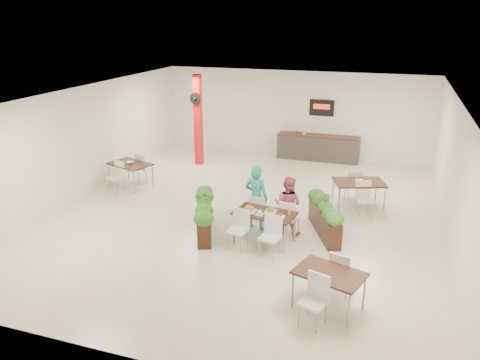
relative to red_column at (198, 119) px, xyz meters
name	(u,v)px	position (x,y,z in m)	size (l,w,h in m)	color
ground	(246,213)	(3.00, -3.79, -1.64)	(12.00, 12.00, 0.00)	beige
room_shell	(246,142)	(3.00, -3.79, 0.36)	(10.10, 12.10, 3.22)	white
red_column	(198,119)	(0.00, 0.00, 0.00)	(0.40, 0.41, 3.20)	red
service_counter	(318,147)	(4.00, 1.86, -1.15)	(3.00, 0.64, 2.20)	#2E2B29
main_table	(264,217)	(3.91, -5.25, -1.01)	(1.51, 1.79, 0.92)	black
diner_man	(256,198)	(3.52, -4.60, -0.81)	(0.60, 0.40, 1.66)	teal
diner_woman	(288,205)	(4.32, -4.60, -0.91)	(0.71, 0.56, 1.47)	#CE5B77
planter_left	(204,212)	(2.37, -5.19, -1.12)	(1.02, 1.92, 1.06)	black
planter_right	(325,215)	(5.20, -4.37, -1.14)	(1.07, 1.86, 1.04)	black
side_table_a	(130,167)	(-1.10, -2.85, -1.01)	(1.51, 1.67, 0.92)	black
side_table_b	(359,185)	(5.83, -2.34, -1.00)	(1.59, 1.67, 0.92)	black
side_table_c	(329,279)	(5.75, -7.49, -1.02)	(1.40, 1.67, 0.92)	black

